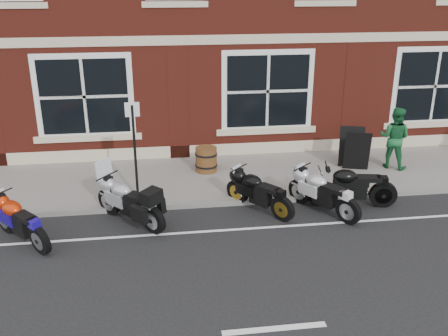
{
  "coord_description": "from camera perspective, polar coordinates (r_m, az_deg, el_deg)",
  "views": [
    {
      "loc": [
        -1.59,
        -8.98,
        4.96
      ],
      "look_at": [
        -0.13,
        1.6,
        0.86
      ],
      "focal_mm": 40.0,
      "sensor_mm": 36.0,
      "label": 1
    }
  ],
  "objects": [
    {
      "name": "kerb",
      "position": [
        11.61,
        0.78,
        -3.96
      ],
      "size": [
        30.0,
        0.16,
        0.12
      ],
      "primitive_type": "cube",
      "color": "slate",
      "rests_on": "ground"
    },
    {
      "name": "pedestrian_right",
      "position": [
        14.06,
        18.9,
        3.29
      ],
      "size": [
        1.02,
        1.0,
        1.66
      ],
      "primitive_type": "imported",
      "rotation": [
        0.0,
        0.0,
        2.45
      ],
      "color": "#1A5D30",
      "rests_on": "sidewalk"
    },
    {
      "name": "moto_touring_silver",
      "position": [
        10.81,
        -10.81,
        -3.52
      ],
      "size": [
        1.47,
        1.56,
        1.33
      ],
      "rotation": [
        0.0,
        0.0,
        0.75
      ],
      "color": "black",
      "rests_on": "ground"
    },
    {
      "name": "ground",
      "position": [
        10.38,
        1.95,
        -7.53
      ],
      "size": [
        80.0,
        80.0,
        0.0
      ],
      "primitive_type": "plane",
      "color": "black",
      "rests_on": "ground"
    },
    {
      "name": "moto_sport_silver",
      "position": [
        11.3,
        11.26,
        -2.6
      ],
      "size": [
        1.16,
        1.73,
        0.89
      ],
      "rotation": [
        0.0,
        0.0,
        0.56
      ],
      "color": "black",
      "rests_on": "ground"
    },
    {
      "name": "barrel_planter",
      "position": [
        13.19,
        -2.05,
        0.99
      ],
      "size": [
        0.59,
        0.59,
        0.66
      ],
      "color": "#4B3514",
      "rests_on": "sidewalk"
    },
    {
      "name": "sidewalk",
      "position": [
        13.04,
        -0.26,
        -1.05
      ],
      "size": [
        30.0,
        3.0,
        0.12
      ],
      "primitive_type": "cube",
      "color": "slate",
      "rests_on": "ground"
    },
    {
      "name": "moto_sport_black",
      "position": [
        11.18,
        4.01,
        -2.6
      ],
      "size": [
        1.27,
        1.57,
        0.86
      ],
      "rotation": [
        0.0,
        0.0,
        0.67
      ],
      "color": "black",
      "rests_on": "ground"
    },
    {
      "name": "parking_sign",
      "position": [
        11.43,
        -10.19,
        2.71
      ],
      "size": [
        0.32,
        0.06,
        2.27
      ],
      "rotation": [
        0.0,
        0.0,
        0.06
      ],
      "color": "black",
      "rests_on": "sidewalk"
    },
    {
      "name": "moto_sport_red",
      "position": [
        10.66,
        -22.2,
        -5.41
      ],
      "size": [
        1.37,
        1.52,
        0.86
      ],
      "rotation": [
        0.0,
        0.0,
        0.73
      ],
      "color": "black",
      "rests_on": "ground"
    },
    {
      "name": "a_board_sign",
      "position": [
        13.76,
        14.67,
        2.14
      ],
      "size": [
        0.76,
        0.61,
        1.1
      ],
      "primitive_type": null,
      "rotation": [
        0.0,
        0.0,
        -0.29
      ],
      "color": "black",
      "rests_on": "sidewalk"
    },
    {
      "name": "moto_naked_black",
      "position": [
        11.74,
        14.24,
        -1.85
      ],
      "size": [
        2.03,
        0.53,
        0.92
      ],
      "rotation": [
        0.0,
        0.0,
        1.37
      ],
      "color": "black",
      "rests_on": "ground"
    }
  ]
}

